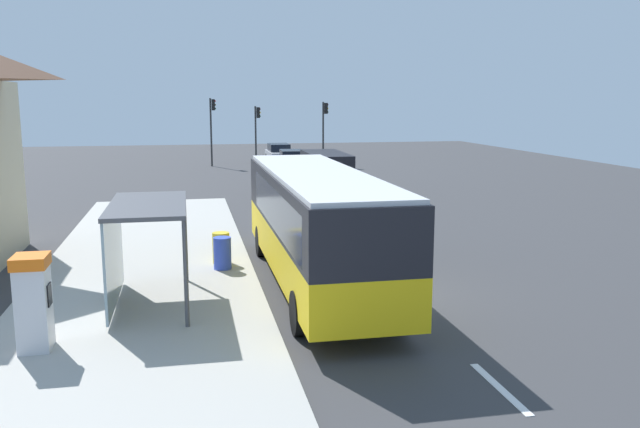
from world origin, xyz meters
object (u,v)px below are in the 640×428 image
object	(u,v)px
white_van	(326,170)
recycling_bin_blue	(222,253)
traffic_light_near_side	(324,123)
bus_shelter	(135,227)
sedan_near	(279,153)
traffic_light_far_side	(212,121)
traffic_light_median	(257,126)
bus	(316,221)
ticket_machine	(33,302)
recycling_bin_yellow	(221,248)
sedan_far	(292,160)

from	to	relation	value
white_van	recycling_bin_blue	bearing A→B (deg)	-112.60
traffic_light_near_side	bus_shelter	xyz separation A→B (m)	(-11.91, -34.47, -1.17)
sedan_near	bus_shelter	distance (m)	38.23
recycling_bin_blue	bus_shelter	world-z (taller)	bus_shelter
traffic_light_far_side	bus_shelter	distance (m)	35.45
sedan_near	traffic_light_median	xyz separation A→B (m)	(-1.89, -1.13, 2.27)
bus	recycling_bin_blue	size ratio (longest dim) A/B	11.60
ticket_machine	bus	bearing A→B (deg)	31.28
ticket_machine	recycling_bin_blue	world-z (taller)	ticket_machine
recycling_bin_yellow	bus_shelter	distance (m)	4.56
recycling_bin_blue	sedan_far	bearing A→B (deg)	76.77
traffic_light_far_side	bus_shelter	xyz separation A→B (m)	(-3.31, -35.27, -1.34)
sedan_near	traffic_light_far_side	xyz separation A→B (m)	(-5.40, -1.93, 2.64)
ticket_machine	sedan_near	bearing A→B (deg)	75.20
white_van	traffic_light_median	distance (m)	17.85
sedan_far	recycling_bin_blue	distance (m)	28.38
white_van	bus_shelter	world-z (taller)	bus_shelter
sedan_far	white_van	bearing A→B (deg)	-90.45
sedan_far	recycling_bin_blue	world-z (taller)	sedan_far
white_van	traffic_light_median	size ratio (longest dim) A/B	1.15
bus	traffic_light_far_side	distance (m)	34.04
bus	recycling_bin_yellow	world-z (taller)	bus
traffic_light_far_side	bus_shelter	size ratio (longest dim) A/B	1.30
sedan_near	traffic_light_median	size ratio (longest dim) A/B	0.97
white_van	recycling_bin_yellow	bearing A→B (deg)	-113.57
recycling_bin_blue	traffic_light_far_side	size ratio (longest dim) A/B	0.18
traffic_light_near_side	recycling_bin_yellow	bearing A→B (deg)	-107.51
sedan_near	sedan_far	distance (m)	6.55
recycling_bin_blue	traffic_light_far_side	bearing A→B (deg)	88.05
traffic_light_far_side	bus_shelter	world-z (taller)	traffic_light_far_side
sedan_far	bus_shelter	world-z (taller)	bus_shelter
recycling_bin_blue	bus_shelter	size ratio (longest dim) A/B	0.24
bus	traffic_light_median	size ratio (longest dim) A/B	2.41
recycling_bin_yellow	traffic_light_median	world-z (taller)	traffic_light_median
recycling_bin_blue	recycling_bin_yellow	bearing A→B (deg)	90.00
bus	traffic_light_near_side	bearing A→B (deg)	77.74
sedan_far	traffic_light_far_side	world-z (taller)	traffic_light_far_side
ticket_machine	recycling_bin_yellow	distance (m)	7.57
sedan_near	bus_shelter	bearing A→B (deg)	-103.18
sedan_near	recycling_bin_blue	size ratio (longest dim) A/B	4.64
ticket_machine	bus_shelter	world-z (taller)	bus_shelter
recycling_bin_yellow	traffic_light_near_side	distance (m)	32.35
traffic_light_far_side	traffic_light_median	world-z (taller)	traffic_light_far_side
white_van	traffic_light_far_side	bearing A→B (deg)	107.44
sedan_far	bus_shelter	size ratio (longest dim) A/B	1.12
bus	traffic_light_median	distance (m)	34.86
bus	traffic_light_far_side	xyz separation A→B (m)	(-1.39, 33.98, 1.59)
white_van	sedan_near	world-z (taller)	white_van
white_van	traffic_light_near_side	bearing A→B (deg)	78.40
traffic_light_far_side	ticket_machine	bearing A→B (deg)	-97.70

